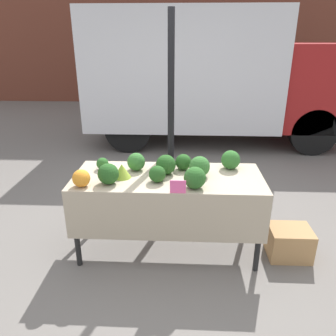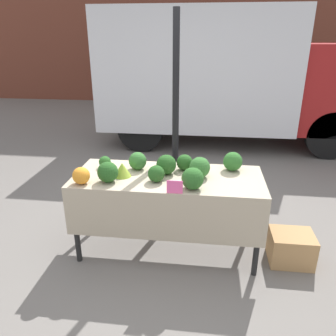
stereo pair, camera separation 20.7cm
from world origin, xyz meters
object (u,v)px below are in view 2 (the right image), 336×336
(price_sign, at_px, (175,187))
(produce_crate, at_px, (291,248))
(parked_truck, at_px, (226,74))
(orange_cauliflower, at_px, (81,176))

(price_sign, distance_m, produce_crate, 1.31)
(produce_crate, bearing_deg, parked_truck, 97.72)
(price_sign, height_order, produce_crate, price_sign)
(orange_cauliflower, distance_m, price_sign, 0.83)
(orange_cauliflower, height_order, produce_crate, orange_cauliflower)
(produce_crate, bearing_deg, orange_cauliflower, -174.31)
(parked_truck, xyz_separation_m, orange_cauliflower, (-1.38, -4.02, -0.46))
(parked_truck, distance_m, price_sign, 4.18)
(price_sign, bearing_deg, produce_crate, 14.65)
(parked_truck, height_order, price_sign, parked_truck)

